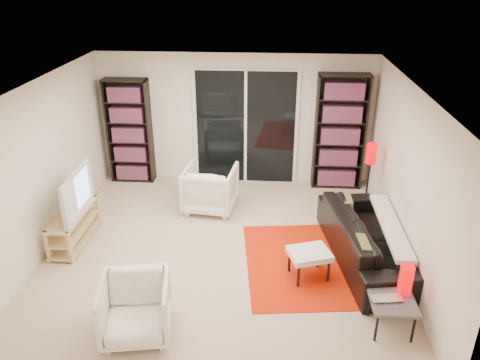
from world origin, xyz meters
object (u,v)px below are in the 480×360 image
bookshelf_right (340,132)px  ottoman (309,255)px  sofa (369,239)px  floor_lamp (370,162)px  tv_stand (74,226)px  armchair_front (136,309)px  side_table (393,304)px  bookshelf_left (129,131)px  armchair_back (210,188)px

bookshelf_right → ottoman: bookshelf_right is taller
sofa → floor_lamp: floor_lamp is taller
tv_stand → sofa: (4.27, -0.16, 0.07)m
bookshelf_right → armchair_front: 4.91m
bookshelf_right → ottoman: (-0.68, -2.88, -0.71)m
sofa → floor_lamp: 1.50m
bookshelf_right → side_table: 3.87m
bookshelf_right → armchair_front: (-2.66, -4.07, -0.70)m
bookshelf_left → ottoman: size_ratio=3.10×
armchair_front → ottoman: armchair_front is taller
sofa → side_table: bearing=171.7°
bookshelf_left → side_table: bearing=-43.3°
bookshelf_right → tv_stand: 4.75m
bookshelf_right → bookshelf_left: bearing=180.0°
tv_stand → ottoman: bearing=-10.3°
armchair_front → ottoman: (1.98, 1.19, -0.01)m
bookshelf_left → bookshelf_right: size_ratio=0.93×
sofa → side_table: (0.02, -1.39, 0.02)m
tv_stand → armchair_back: (1.89, 1.19, 0.12)m
tv_stand → sofa: size_ratio=0.51×
bookshelf_right → armchair_front: size_ratio=2.74×
tv_stand → side_table: size_ratio=2.33×
bookshelf_right → sofa: bearing=-86.0°
side_table → bookshelf_right: bearing=92.8°
bookshelf_left → tv_stand: size_ratio=1.66×
armchair_back → armchair_front: (-0.44, -3.01, -0.04)m
bookshelf_right → armchair_back: bearing=-154.3°
armchair_back → armchair_front: size_ratio=1.10×
armchair_front → floor_lamp: floor_lamp is taller
tv_stand → armchair_front: (1.44, -1.82, 0.09)m
bookshelf_left → bookshelf_right: bookshelf_right is taller
ottoman → side_table: 1.26m
bookshelf_left → floor_lamp: bookshelf_left is taller
bookshelf_left → floor_lamp: 4.34m
sofa → side_table: 1.39m
ottoman → sofa: bearing=28.9°
sofa → side_table: sofa is taller
bookshelf_left → bookshelf_right: bearing=-0.0°
bookshelf_right → ottoman: 3.04m
armchair_back → ottoman: bearing=137.0°
ottoman → armchair_front: bearing=-148.9°
armchair_front → side_table: size_ratio=1.52×
side_table → floor_lamp: bearing=86.3°
floor_lamp → bookshelf_right: bearing=109.1°
armchair_back → ottoman: (1.54, -1.81, -0.04)m
bookshelf_right → armchair_back: (-2.22, -1.07, -0.67)m
armchair_back → armchair_front: 3.04m
side_table → floor_lamp: floor_lamp is taller
bookshelf_left → armchair_front: size_ratio=2.54×
bookshelf_left → tv_stand: bookshelf_left is taller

